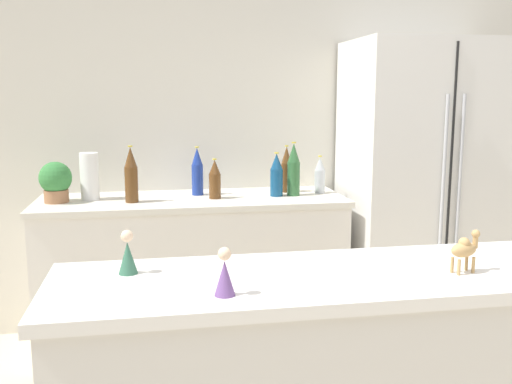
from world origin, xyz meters
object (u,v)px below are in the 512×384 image
at_px(back_bottle_1, 294,170).
at_px(back_bottle_3, 320,175).
at_px(potted_plant, 56,181).
at_px(back_bottle_6, 286,170).
at_px(back_bottle_5, 197,172).
at_px(back_bottle_2, 215,180).
at_px(camel_figurine, 465,248).
at_px(wise_man_figurine_crimson, 128,255).
at_px(wise_man_figurine_blue, 225,275).
at_px(back_bottle_4, 277,175).
at_px(refrigerator, 422,190).
at_px(back_bottle_0, 131,175).
at_px(paper_towel_roll, 90,176).

bearing_deg(back_bottle_1, back_bottle_3, 16.82).
relative_size(potted_plant, back_bottle_6, 0.79).
bearing_deg(back_bottle_3, back_bottle_5, 175.14).
xyz_separation_m(back_bottle_1, back_bottle_2, (-0.48, -0.02, -0.04)).
bearing_deg(camel_figurine, back_bottle_5, 106.29).
distance_m(back_bottle_1, wise_man_figurine_crimson, 1.99).
height_order(back_bottle_1, camel_figurine, back_bottle_1).
xyz_separation_m(back_bottle_5, wise_man_figurine_blue, (-0.09, -2.11, 0.02)).
distance_m(back_bottle_4, back_bottle_6, 0.16).
relative_size(potted_plant, back_bottle_1, 0.72).
relative_size(refrigerator, back_bottle_1, 5.62).
distance_m(potted_plant, back_bottle_0, 0.43).
height_order(paper_towel_roll, back_bottle_4, paper_towel_roll).
bearing_deg(wise_man_figurine_blue, refrigerator, 52.64).
distance_m(back_bottle_0, back_bottle_6, 0.97).
relative_size(back_bottle_1, back_bottle_6, 1.11).
xyz_separation_m(back_bottle_0, back_bottle_3, (1.15, 0.11, -0.04)).
height_order(potted_plant, paper_towel_roll, paper_towel_roll).
bearing_deg(camel_figurine, potted_plant, 126.10).
xyz_separation_m(refrigerator, paper_towel_roll, (-2.04, 0.09, 0.12)).
xyz_separation_m(back_bottle_1, back_bottle_5, (-0.58, 0.12, -0.01)).
distance_m(back_bottle_2, wise_man_figurine_blue, 1.97).
bearing_deg(paper_towel_roll, back_bottle_6, 2.93).
bearing_deg(camel_figurine, back_bottle_1, 90.62).
bearing_deg(wise_man_figurine_crimson, potted_plant, 105.05).
height_order(back_bottle_4, wise_man_figurine_blue, back_bottle_4).
bearing_deg(camel_figurine, back_bottle_0, 117.86).
bearing_deg(back_bottle_1, paper_towel_roll, 176.83).
height_order(back_bottle_4, camel_figurine, back_bottle_4).
distance_m(back_bottle_3, wise_man_figurine_crimson, 2.12).
height_order(paper_towel_roll, back_bottle_5, back_bottle_5).
bearing_deg(back_bottle_2, back_bottle_6, 17.53).
bearing_deg(back_bottle_5, refrigerator, -5.91).
xyz_separation_m(back_bottle_4, wise_man_figurine_crimson, (-0.80, -1.76, 0.04)).
height_order(paper_towel_roll, back_bottle_1, back_bottle_1).
height_order(back_bottle_4, back_bottle_5, back_bottle_5).
distance_m(back_bottle_5, back_bottle_6, 0.56).
relative_size(paper_towel_roll, back_bottle_2, 1.16).
distance_m(refrigerator, back_bottle_4, 0.94).
bearing_deg(back_bottle_4, wise_man_figurine_blue, -105.75).
bearing_deg(wise_man_figurine_blue, camel_figurine, 5.51).
bearing_deg(back_bottle_2, refrigerator, -0.26).
distance_m(potted_plant, wise_man_figurine_crimson, 1.84).
bearing_deg(wise_man_figurine_crimson, refrigerator, 44.94).
bearing_deg(back_bottle_2, back_bottle_4, 2.41).
height_order(refrigerator, back_bottle_6, refrigerator).
xyz_separation_m(paper_towel_roll, back_bottle_2, (0.72, -0.09, -0.02)).
relative_size(back_bottle_3, back_bottle_4, 0.88).
relative_size(back_bottle_4, wise_man_figurine_crimson, 2.13).
relative_size(back_bottle_1, camel_figurine, 2.73).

